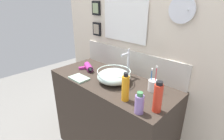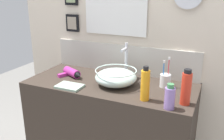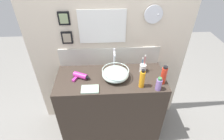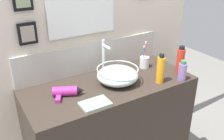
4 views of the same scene
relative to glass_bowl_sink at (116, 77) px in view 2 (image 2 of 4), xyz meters
The scene contains 10 objects.
vanity_counter 0.51m from the glass_bowl_sink, 164.23° to the left, with size 1.20×0.52×0.90m, color #382D26.
back_panel 0.39m from the glass_bowl_sink, 99.78° to the left, with size 1.84×0.10×2.37m.
glass_bowl_sink is the anchor object (origin of this frame).
faucet 0.20m from the glass_bowl_sink, 90.00° to the left, with size 0.02×0.11×0.26m.
hair_drier 0.37m from the glass_bowl_sink, behind, with size 0.21×0.14×0.06m.
toothbrush_cup 0.34m from the glass_bowl_sink, 18.40° to the left, with size 0.07×0.07×0.21m.
shampoo_bottle 0.46m from the glass_bowl_sink, 26.15° to the right, with size 0.06×0.06×0.15m.
soap_dispenser 0.50m from the glass_bowl_sink, 12.66° to the right, with size 0.06×0.06×0.21m.
lotion_bottle 0.30m from the glass_bowl_sink, 30.55° to the right, with size 0.05×0.05×0.21m.
hand_towel 0.32m from the glass_bowl_sink, 147.19° to the right, with size 0.18×0.12×0.02m, color #99B29E.
Camera 2 is at (0.69, -1.50, 1.55)m, focal length 40.00 mm.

